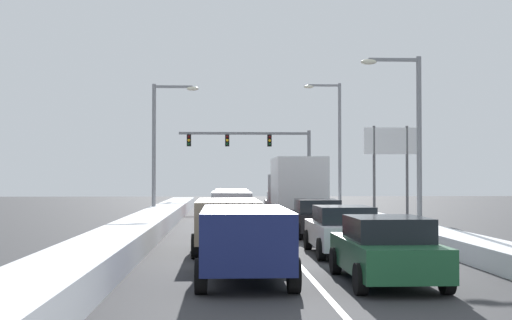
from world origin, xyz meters
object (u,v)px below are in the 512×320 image
object	(u,v)px
sedan_black_right_lane_third	(317,218)
traffic_light_gantry	(263,149)
suv_silver_center_lane_fourth	(231,205)
street_lamp_right_near	(410,126)
street_lamp_left_mid	(161,138)
roadside_sign_right	(391,151)
suv_navy_center_lane_nearest	(245,237)
street_lamp_right_mid	(335,136)
box_truck_right_lane_fourth	(296,187)
sedan_maroon_center_lane_third	(233,218)
sedan_charcoal_right_lane_fifth	(281,204)
sedan_green_right_lane_nearest	(386,250)
suv_red_center_lane_fifth	(231,200)
suv_tan_center_lane_second	(228,221)
sedan_white_right_lane_second	(343,230)

from	to	relation	value
sedan_black_right_lane_third	traffic_light_gantry	bearing A→B (deg)	91.16
suv_silver_center_lane_fourth	street_lamp_right_near	bearing A→B (deg)	-35.95
suv_silver_center_lane_fourth	street_lamp_left_mid	size ratio (longest dim) A/B	0.63
street_lamp_left_mid	roadside_sign_right	bearing A→B (deg)	5.36
suv_navy_center_lane_nearest	street_lamp_right_mid	xyz separation A→B (m)	(7.44, 32.66, 4.34)
box_truck_right_lane_fourth	sedan_maroon_center_lane_third	distance (m)	7.58
suv_navy_center_lane_nearest	street_lamp_left_mid	world-z (taller)	street_lamp_left_mid
street_lamp_right_near	street_lamp_right_mid	bearing A→B (deg)	90.58
traffic_light_gantry	street_lamp_right_mid	world-z (taller)	street_lamp_right_mid
sedan_charcoal_right_lane_fifth	street_lamp_left_mid	xyz separation A→B (m)	(-7.19, -3.26, 3.91)
sedan_green_right_lane_nearest	suv_red_center_lane_fifth	size ratio (longest dim) A/B	0.92
suv_navy_center_lane_nearest	traffic_light_gantry	bearing A→B (deg)	86.02
suv_navy_center_lane_nearest	street_lamp_right_near	world-z (taller)	street_lamp_right_near
box_truck_right_lane_fourth	suv_tan_center_lane_second	size ratio (longest dim) A/B	1.47
sedan_white_right_lane_second	street_lamp_left_mid	bearing A→B (deg)	111.30
sedan_white_right_lane_second	suv_silver_center_lane_fourth	xyz separation A→B (m)	(-3.27, 13.93, 0.25)
sedan_charcoal_right_lane_fifth	street_lamp_right_mid	xyz separation A→B (m)	(4.30, 5.45, 4.59)
roadside_sign_right	sedan_green_right_lane_nearest	bearing A→B (deg)	-103.99
sedan_green_right_lane_nearest	roadside_sign_right	xyz separation A→B (m)	(6.41, 25.72, 3.25)
traffic_light_gantry	street_lamp_right_near	distance (m)	26.50
sedan_white_right_lane_second	street_lamp_right_mid	distance (m)	28.01
box_truck_right_lane_fourth	traffic_light_gantry	size ratio (longest dim) A/B	0.68
suv_tan_center_lane_second	street_lamp_left_mid	xyz separation A→B (m)	(-3.70, 17.71, 3.66)
sedan_black_right_lane_third	suv_silver_center_lane_fourth	distance (m)	7.92
suv_silver_center_lane_fourth	street_lamp_right_near	size ratio (longest dim) A/B	0.64
sedan_maroon_center_lane_third	street_lamp_right_near	size ratio (longest dim) A/B	0.59
sedan_black_right_lane_third	suv_tan_center_lane_second	xyz separation A→B (m)	(-3.67, -5.90, 0.25)
sedan_green_right_lane_nearest	box_truck_right_lane_fourth	distance (m)	19.43
box_truck_right_lane_fourth	suv_navy_center_lane_nearest	bearing A→B (deg)	-99.62
sedan_black_right_lane_third	sedan_charcoal_right_lane_fifth	world-z (taller)	same
suv_tan_center_lane_second	street_lamp_right_near	bearing A→B (deg)	43.11
suv_red_center_lane_fifth	street_lamp_left_mid	bearing A→B (deg)	-149.87
suv_red_center_lane_fifth	sedan_white_right_lane_second	bearing A→B (deg)	-81.42
street_lamp_right_mid	roadside_sign_right	size ratio (longest dim) A/B	1.65
suv_navy_center_lane_nearest	street_lamp_right_mid	world-z (taller)	street_lamp_right_mid
sedan_green_right_lane_nearest	street_lamp_right_mid	world-z (taller)	street_lamp_right_mid
box_truck_right_lane_fourth	street_lamp_right_mid	size ratio (longest dim) A/B	0.79
sedan_white_right_lane_second	street_lamp_right_near	xyz separation A→B (m)	(4.43, 8.35, 3.86)
box_truck_right_lane_fourth	sedan_black_right_lane_third	bearing A→B (deg)	-88.99
sedan_white_right_lane_second	sedan_maroon_center_lane_third	xyz separation A→B (m)	(-3.31, 6.83, 0.00)
sedan_black_right_lane_third	roadside_sign_right	xyz separation A→B (m)	(6.25, 13.10, 3.25)
box_truck_right_lane_fourth	suv_red_center_lane_fifth	xyz separation A→B (m)	(-3.16, 7.42, -0.88)
street_lamp_left_mid	suv_silver_center_lane_fourth	bearing A→B (deg)	-49.51
suv_tan_center_lane_second	traffic_light_gantry	bearing A→B (deg)	84.70
sedan_charcoal_right_lane_fifth	suv_navy_center_lane_nearest	xyz separation A→B (m)	(-3.14, -27.21, 0.25)
box_truck_right_lane_fourth	suv_navy_center_lane_nearest	world-z (taller)	box_truck_right_lane_fourth
sedan_white_right_lane_second	street_lamp_left_mid	xyz separation A→B (m)	(-7.25, 18.60, 3.91)
traffic_light_gantry	street_lamp_right_mid	distance (m)	8.52
street_lamp_left_mid	traffic_light_gantry	bearing A→B (deg)	66.68
suv_navy_center_lane_nearest	sedan_maroon_center_lane_third	bearing A→B (deg)	90.46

